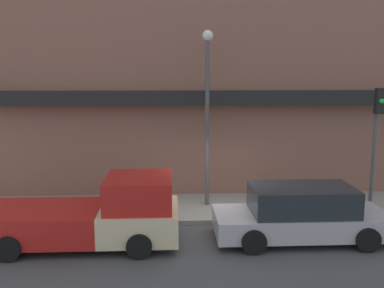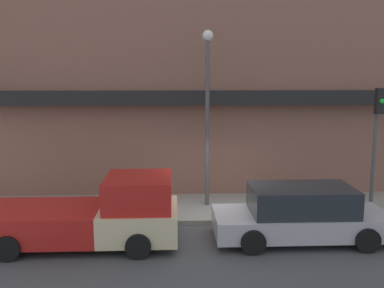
{
  "view_description": "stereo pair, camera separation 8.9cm",
  "coord_description": "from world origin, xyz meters",
  "px_view_note": "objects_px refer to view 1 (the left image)",
  "views": [
    {
      "loc": [
        -1.39,
        -12.58,
        4.64
      ],
      "look_at": [
        -0.71,
        1.2,
        2.35
      ],
      "focal_mm": 40.0,
      "sensor_mm": 36.0,
      "label": 1
    },
    {
      "loc": [
        -1.31,
        -12.58,
        4.64
      ],
      "look_at": [
        -0.71,
        1.2,
        2.35
      ],
      "focal_mm": 40.0,
      "sensor_mm": 36.0,
      "label": 2
    }
  ],
  "objects_px": {
    "parked_car": "(301,214)",
    "street_lamp": "(207,99)",
    "pickup_truck": "(95,215)",
    "traffic_light": "(377,128)",
    "fire_hydrant": "(302,202)"
  },
  "relations": [
    {
      "from": "parked_car",
      "to": "street_lamp",
      "type": "relative_size",
      "value": 0.83
    },
    {
      "from": "pickup_truck",
      "to": "traffic_light",
      "type": "height_order",
      "value": "traffic_light"
    },
    {
      "from": "parked_car",
      "to": "street_lamp",
      "type": "distance_m",
      "value": 4.86
    },
    {
      "from": "pickup_truck",
      "to": "fire_hydrant",
      "type": "bearing_deg",
      "value": 16.29
    },
    {
      "from": "street_lamp",
      "to": "fire_hydrant",
      "type": "bearing_deg",
      "value": -17.03
    },
    {
      "from": "parked_car",
      "to": "traffic_light",
      "type": "bearing_deg",
      "value": 32.27
    },
    {
      "from": "street_lamp",
      "to": "traffic_light",
      "type": "distance_m",
      "value": 5.5
    },
    {
      "from": "parked_car",
      "to": "traffic_light",
      "type": "height_order",
      "value": "traffic_light"
    },
    {
      "from": "pickup_truck",
      "to": "street_lamp",
      "type": "bearing_deg",
      "value": 40.47
    },
    {
      "from": "street_lamp",
      "to": "pickup_truck",
      "type": "bearing_deg",
      "value": -138.59
    },
    {
      "from": "parked_car",
      "to": "traffic_light",
      "type": "distance_m",
      "value": 4.08
    },
    {
      "from": "street_lamp",
      "to": "parked_car",
      "type": "bearing_deg",
      "value": -50.33
    },
    {
      "from": "pickup_truck",
      "to": "fire_hydrant",
      "type": "xyz_separation_m",
      "value": [
        6.36,
        1.97,
        -0.35
      ]
    },
    {
      "from": "parked_car",
      "to": "fire_hydrant",
      "type": "relative_size",
      "value": 7.77
    },
    {
      "from": "traffic_light",
      "to": "pickup_truck",
      "type": "bearing_deg",
      "value": -167.74
    }
  ]
}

